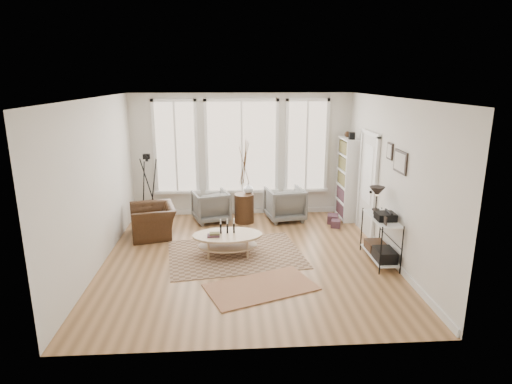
{
  "coord_description": "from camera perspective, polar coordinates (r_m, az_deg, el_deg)",
  "views": [
    {
      "loc": [
        -0.31,
        -7.32,
        3.21
      ],
      "look_at": [
        0.2,
        0.6,
        1.1
      ],
      "focal_mm": 30.0,
      "sensor_mm": 36.0,
      "label": 1
    }
  ],
  "objects": [
    {
      "name": "vase",
      "position": [
        9.8,
        -1.03,
        0.56
      ],
      "size": [
        0.29,
        0.29,
        0.24
      ],
      "primitive_type": "imported",
      "rotation": [
        0.0,
        0.0,
        0.36
      ],
      "color": "silver",
      "rests_on": "side_table"
    },
    {
      "name": "wall_art",
      "position": [
        7.74,
        18.33,
        4.2
      ],
      "size": [
        0.04,
        0.88,
        0.44
      ],
      "color": "black",
      "rests_on": "ground"
    },
    {
      "name": "book_stack_near",
      "position": [
        9.98,
        10.2,
        -3.54
      ],
      "size": [
        0.31,
        0.36,
        0.19
      ],
      "primitive_type": "cube",
      "rotation": [
        0.0,
        0.0,
        -0.28
      ],
      "color": "maroon",
      "rests_on": "ground"
    },
    {
      "name": "rug_runner",
      "position": [
        6.94,
        0.68,
        -12.54
      ],
      "size": [
        1.9,
        1.47,
        0.01
      ],
      "primitive_type": "cube",
      "rotation": [
        0.0,
        0.0,
        0.37
      ],
      "color": "brown",
      "rests_on": "ground"
    },
    {
      "name": "side_table",
      "position": [
        9.66,
        -1.61,
        1.04
      ],
      "size": [
        0.45,
        0.45,
        1.87
      ],
      "color": "#3A2213",
      "rests_on": "ground"
    },
    {
      "name": "door",
      "position": [
        9.19,
        14.68,
        1.26
      ],
      "size": [
        0.09,
        1.06,
        2.22
      ],
      "color": "silver",
      "rests_on": "ground"
    },
    {
      "name": "room",
      "position": [
        7.57,
        -1.08,
        1.25
      ],
      "size": [
        5.5,
        5.54,
        2.9
      ],
      "color": "#A6774A",
      "rests_on": "ground"
    },
    {
      "name": "coffee_table",
      "position": [
        8.04,
        -3.87,
        -6.24
      ],
      "size": [
        1.32,
        0.86,
        0.59
      ],
      "color": "tan",
      "rests_on": "ground"
    },
    {
      "name": "rug_main",
      "position": [
        8.16,
        -2.77,
        -8.26
      ],
      "size": [
        2.7,
        2.18,
        0.01
      ],
      "primitive_type": "cube",
      "rotation": [
        0.0,
        0.0,
        0.15
      ],
      "color": "brown",
      "rests_on": "ground"
    },
    {
      "name": "accent_chair",
      "position": [
        9.23,
        -13.56,
        -3.77
      ],
      "size": [
        1.19,
        1.09,
        0.65
      ],
      "primitive_type": "imported",
      "rotation": [
        0.0,
        0.0,
        -1.32
      ],
      "color": "#3A2213",
      "rests_on": "ground"
    },
    {
      "name": "bookcase",
      "position": [
        10.19,
        12.05,
        1.77
      ],
      "size": [
        0.31,
        0.85,
        2.06
      ],
      "color": "white",
      "rests_on": "ground"
    },
    {
      "name": "armchair_right",
      "position": [
        9.98,
        3.88,
        -1.59
      ],
      "size": [
        0.95,
        0.97,
        0.77
      ],
      "primitive_type": "imported",
      "rotation": [
        0.0,
        0.0,
        3.31
      ],
      "color": "slate",
      "rests_on": "ground"
    },
    {
      "name": "low_shelf",
      "position": [
        8.0,
        16.29,
        -5.47
      ],
      "size": [
        0.38,
        1.08,
        1.3
      ],
      "color": "white",
      "rests_on": "ground"
    },
    {
      "name": "bay_window",
      "position": [
        10.17,
        -1.91,
        5.81
      ],
      "size": [
        4.14,
        0.12,
        2.24
      ],
      "color": "tan",
      "rests_on": "ground"
    },
    {
      "name": "book_stack_far",
      "position": [
        9.73,
        10.59,
        -4.15
      ],
      "size": [
        0.27,
        0.3,
        0.16
      ],
      "primitive_type": "cube",
      "rotation": [
        0.0,
        0.0,
        -0.33
      ],
      "color": "maroon",
      "rests_on": "ground"
    },
    {
      "name": "tripod_camera",
      "position": [
        10.09,
        -14.1,
        0.17
      ],
      "size": [
        0.56,
        0.56,
        1.58
      ],
      "color": "black",
      "rests_on": "ground"
    },
    {
      "name": "armchair_left",
      "position": [
        9.94,
        -6.04,
        -1.88
      ],
      "size": [
        0.96,
        0.97,
        0.72
      ],
      "primitive_type": "imported",
      "rotation": [
        0.0,
        0.0,
        3.43
      ],
      "color": "slate",
      "rests_on": "ground"
    }
  ]
}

